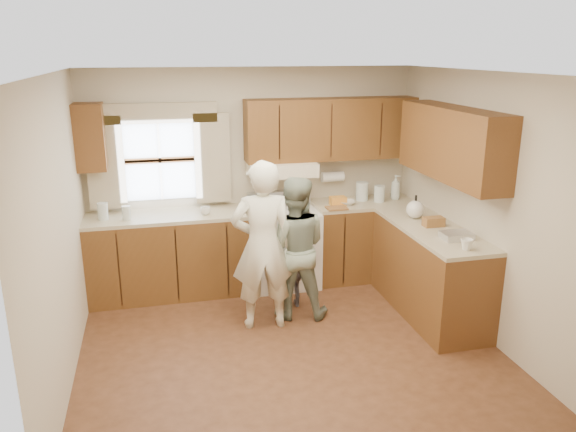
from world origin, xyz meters
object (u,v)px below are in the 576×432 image
object	(u,v)px
stove	(284,246)
woman_right	(294,248)
woman_left	(262,246)
child	(293,273)

from	to	relation	value
stove	woman_right	world-z (taller)	woman_right
stove	woman_left	size ratio (longest dim) A/B	0.63
woman_left	woman_right	world-z (taller)	woman_left
stove	child	distance (m)	0.63
woman_left	stove	bearing A→B (deg)	-110.43
woman_right	child	xyz separation A→B (m)	(0.04, 0.20, -0.35)
stove	woman_left	xyz separation A→B (m)	(-0.44, -0.98, 0.38)
woman_left	woman_right	xyz separation A→B (m)	(0.35, 0.16, -0.11)
stove	woman_right	distance (m)	0.87
stove	woman_left	bearing A→B (deg)	-114.31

